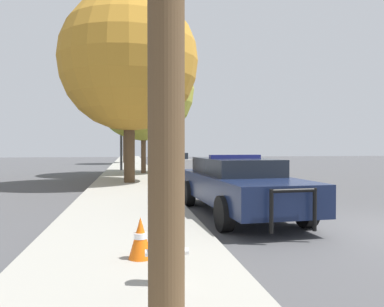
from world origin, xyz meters
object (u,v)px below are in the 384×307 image
(tree_sidewalk_far, at_px, (125,115))
(traffic_cone, at_px, (140,238))
(police_car, at_px, (238,184))
(car_background_midblock, at_px, (173,162))
(car_background_distant, at_px, (166,153))
(fire_hydrant, at_px, (167,249))
(tree_sidewalk_near, at_px, (129,62))
(tree_sidewalk_mid, at_px, (143,90))
(traffic_light, at_px, (142,110))

(tree_sidewalk_far, bearing_deg, traffic_cone, -88.89)
(police_car, bearing_deg, car_background_midblock, -93.90)
(car_background_distant, height_order, car_background_midblock, car_background_distant)
(police_car, bearing_deg, car_background_distant, -96.35)
(fire_hydrant, distance_m, tree_sidewalk_near, 13.11)
(traffic_cone, bearing_deg, police_car, 56.06)
(tree_sidewalk_far, xyz_separation_m, tree_sidewalk_mid, (1.26, -14.49, 0.31))
(police_car, bearing_deg, tree_sidewalk_mid, -85.41)
(fire_hydrant, relative_size, tree_sidewalk_far, 0.11)
(tree_sidewalk_near, bearing_deg, car_background_distant, 81.85)
(traffic_cone, bearing_deg, fire_hydrant, -75.23)
(car_background_distant, bearing_deg, police_car, -97.63)
(traffic_light, xyz_separation_m, car_background_midblock, (1.94, -1.03, -3.43))
(fire_hydrant, height_order, tree_sidewalk_near, tree_sidewalk_near)
(police_car, height_order, car_background_midblock, police_car)
(police_car, relative_size, tree_sidewalk_mid, 0.70)
(police_car, bearing_deg, fire_hydrant, 61.44)
(tree_sidewalk_far, bearing_deg, traffic_light, -83.50)
(police_car, bearing_deg, traffic_light, -87.05)
(tree_sidewalk_far, bearing_deg, car_background_midblock, -75.37)
(fire_hydrant, relative_size, car_background_midblock, 0.17)
(car_background_distant, relative_size, tree_sidewalk_mid, 0.59)
(fire_hydrant, xyz_separation_m, car_background_midblock, (2.37, 19.96, 0.18))
(police_car, distance_m, tree_sidewalk_far, 28.13)
(tree_sidewalk_mid, relative_size, traffic_cone, 13.66)
(car_background_distant, height_order, tree_sidewalk_far, tree_sidewalk_far)
(traffic_light, distance_m, tree_sidewalk_near, 8.92)
(police_car, distance_m, tree_sidewalk_mid, 13.97)
(car_background_distant, distance_m, traffic_cone, 45.12)
(car_background_midblock, distance_m, tree_sidewalk_near, 9.46)
(tree_sidewalk_far, relative_size, tree_sidewalk_mid, 0.83)
(tree_sidewalk_far, bearing_deg, tree_sidewalk_near, -88.73)
(traffic_light, relative_size, car_background_midblock, 1.30)
(traffic_light, height_order, car_background_midblock, traffic_light)
(fire_hydrant, relative_size, traffic_light, 0.13)
(police_car, relative_size, car_background_distant, 1.18)
(fire_hydrant, bearing_deg, tree_sidewalk_mid, 88.78)
(police_car, height_order, traffic_cone, police_car)
(police_car, relative_size, traffic_cone, 9.60)
(police_car, distance_m, tree_sidewalk_near, 9.17)
(police_car, relative_size, car_background_midblock, 1.26)
(car_background_distant, xyz_separation_m, traffic_cone, (-4.66, -44.88, -0.35))
(car_background_midblock, xyz_separation_m, tree_sidewalk_far, (-3.24, 12.42, 3.98))
(car_background_midblock, distance_m, tree_sidewalk_far, 13.44)
(tree_sidewalk_mid, bearing_deg, tree_sidewalk_near, -98.09)
(traffic_cone, bearing_deg, tree_sidewalk_far, 91.11)
(car_background_distant, xyz_separation_m, tree_sidewalk_far, (-5.27, -13.51, 3.91))
(police_car, height_order, tree_sidewalk_far, tree_sidewalk_far)
(tree_sidewalk_mid, bearing_deg, car_background_distant, 81.84)
(car_background_distant, xyz_separation_m, tree_sidewalk_near, (-4.82, -33.69, 4.55))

